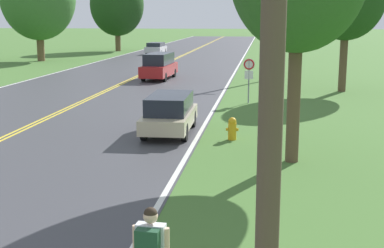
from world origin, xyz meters
The scene contains 7 objects.
fire_hydrant centered at (8.52, 14.46, 0.43)m, with size 0.47×0.31×0.84m.
traffic_sign centered at (8.83, 23.13, 1.76)m, with size 0.60×0.10×2.35m.
utility_pole_midground centered at (10.28, 34.60, 3.84)m, with size 1.80×0.24×7.39m.
tree_left_verge centered at (-9.83, 64.75, 6.00)m, with size 7.02×7.02×10.06m.
car_champagne_hatchback_nearest centered at (6.03, 15.25, 0.82)m, with size 1.78×4.27×1.53m.
car_red_van_approaching centered at (2.00, 33.33, 0.98)m, with size 1.98×4.98×1.89m.
car_silver_hatchback_mid_near centered at (-3.53, 59.04, 0.77)m, with size 2.01×4.00×1.42m.
Camera 1 is at (9.67, -4.88, 4.48)m, focal length 50.00 mm.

